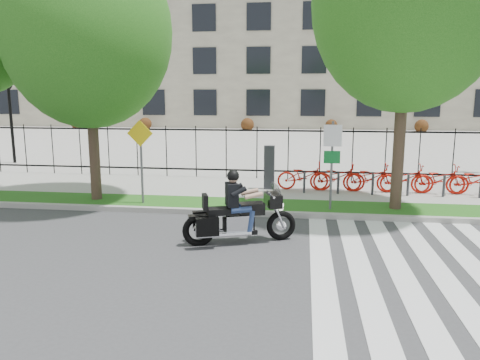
# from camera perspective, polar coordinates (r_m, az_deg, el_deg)

# --- Properties ---
(ground) EXTENTS (120.00, 120.00, 0.00)m
(ground) POSITION_cam_1_polar(r_m,az_deg,el_deg) (9.42, -3.71, -10.71)
(ground) COLOR #39393B
(ground) RESTS_ON ground
(curb) EXTENTS (60.00, 0.20, 0.15)m
(curb) POSITION_cam_1_polar(r_m,az_deg,el_deg) (13.25, -0.18, -4.02)
(curb) COLOR #999890
(curb) RESTS_ON ground
(grass_verge) EXTENTS (60.00, 1.50, 0.15)m
(grass_verge) POSITION_cam_1_polar(r_m,az_deg,el_deg) (14.07, 0.30, -3.15)
(grass_verge) COLOR #1E5816
(grass_verge) RESTS_ON ground
(sidewalk) EXTENTS (60.00, 3.50, 0.15)m
(sidewalk) POSITION_cam_1_polar(r_m,az_deg,el_deg) (16.49, 1.44, -1.10)
(sidewalk) COLOR gray
(sidewalk) RESTS_ON ground
(plaza) EXTENTS (80.00, 34.00, 0.10)m
(plaza) POSITION_cam_1_polar(r_m,az_deg,el_deg) (33.81, 4.77, 4.86)
(plaza) COLOR gray
(plaza) RESTS_ON ground
(crosswalk_stripes) EXTENTS (5.70, 8.00, 0.01)m
(crosswalk_stripes) POSITION_cam_1_polar(r_m,az_deg,el_deg) (9.74, 25.95, -11.05)
(crosswalk_stripes) COLOR silver
(crosswalk_stripes) RESTS_ON ground
(iron_fence) EXTENTS (30.00, 0.06, 2.00)m
(iron_fence) POSITION_cam_1_polar(r_m,az_deg,el_deg) (18.03, 2.08, 3.37)
(iron_fence) COLOR black
(iron_fence) RESTS_ON sidewalk
(office_building) EXTENTS (60.00, 21.90, 20.15)m
(office_building) POSITION_cam_1_polar(r_m,az_deg,el_deg) (53.94, 6.15, 17.53)
(office_building) COLOR gray
(office_building) RESTS_ON ground
(lamp_post_left) EXTENTS (1.06, 0.70, 4.25)m
(lamp_post_left) POSITION_cam_1_polar(r_m,az_deg,el_deg) (24.78, -26.33, 9.03)
(lamp_post_left) COLOR black
(lamp_post_left) RESTS_ON ground
(street_tree_1) EXTENTS (4.96, 4.96, 7.90)m
(street_tree_1) POSITION_cam_1_polar(r_m,az_deg,el_deg) (15.08, -18.12, 16.85)
(street_tree_1) COLOR #37271E
(street_tree_1) RESTS_ON grass_verge
(street_tree_2) EXTENTS (5.09, 5.09, 8.56)m
(street_tree_2) POSITION_cam_1_polar(r_m,az_deg,el_deg) (14.00, 19.79, 19.70)
(street_tree_2) COLOR #37271E
(street_tree_2) RESTS_ON grass_verge
(bike_share_station) EXTENTS (11.09, 0.86, 1.50)m
(bike_share_station) POSITION_cam_1_polar(r_m,az_deg,el_deg) (16.62, 22.94, 0.11)
(bike_share_station) COLOR #2D2D33
(bike_share_station) RESTS_ON sidewalk
(sign_pole_regulatory) EXTENTS (0.50, 0.09, 2.50)m
(sign_pole_regulatory) POSITION_cam_1_polar(r_m,az_deg,el_deg) (13.30, 11.16, 3.15)
(sign_pole_regulatory) COLOR #59595B
(sign_pole_regulatory) RESTS_ON grass_verge
(sign_pole_warning) EXTENTS (0.78, 0.09, 2.49)m
(sign_pole_warning) POSITION_cam_1_polar(r_m,az_deg,el_deg) (14.11, -12.00, 3.54)
(sign_pole_warning) COLOR #59595B
(sign_pole_warning) RESTS_ON grass_verge
(motorcycle_rider) EXTENTS (2.56, 1.31, 2.06)m
(motorcycle_rider) POSITION_cam_1_polar(r_m,az_deg,el_deg) (10.74, -0.05, -4.14)
(motorcycle_rider) COLOR black
(motorcycle_rider) RESTS_ON ground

